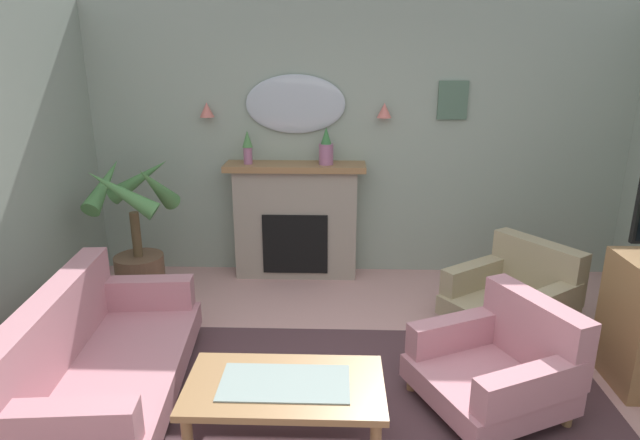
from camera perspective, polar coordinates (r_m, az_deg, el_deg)
wall_back at (r=5.37m, az=4.06°, el=8.26°), size 6.26×0.10×2.67m
patterned_rug at (r=3.49m, az=5.12°, el=-21.23°), size 3.20×2.40×0.01m
fireplace at (r=5.34m, az=-2.58°, el=-0.18°), size 1.36×0.36×1.16m
mantel_vase_centre at (r=5.19m, az=-7.72°, el=7.83°), size 0.10×0.10×0.32m
mantel_vase_left at (r=5.13m, az=0.66°, el=7.61°), size 0.14×0.14×0.36m
wall_mirror at (r=5.26m, az=-2.63°, el=12.22°), size 0.96×0.06×0.56m
wall_sconce_left at (r=5.35m, az=-11.97°, el=11.42°), size 0.14×0.14×0.14m
wall_sconce_right at (r=5.22m, az=6.88°, el=11.52°), size 0.14×0.14×0.14m
framed_picture at (r=5.36m, az=13.96°, el=12.27°), size 0.28×0.03×0.36m
coffee_table at (r=3.12m, az=-3.75°, el=-17.81°), size 1.10×0.60×0.45m
floral_couch at (r=3.82m, az=-22.80°, el=-13.29°), size 1.00×1.78×0.76m
armchair_in_corner at (r=3.69m, az=18.72°, el=-14.21°), size 1.08×1.07×0.71m
armchair_near_fireplace at (r=4.69m, az=20.12°, el=-7.36°), size 1.13×1.13×0.71m
potted_plant_corner_palm at (r=5.15m, az=-19.01°, el=-1.41°), size 0.75×0.71×1.33m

